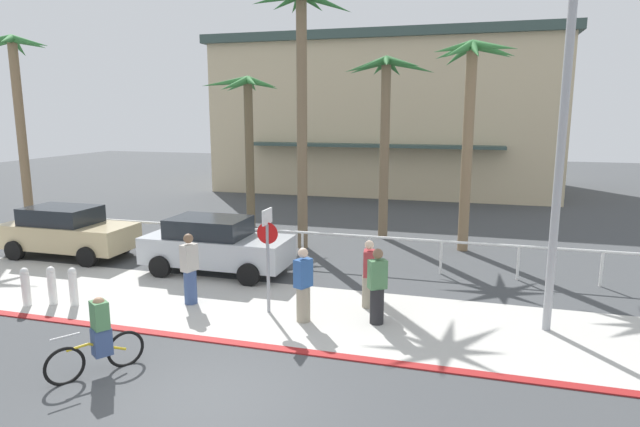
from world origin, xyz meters
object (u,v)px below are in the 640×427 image
at_px(bollard_1, 52,285).
at_px(bollard_2, 73,286).
at_px(palm_tree_4, 471,91).
at_px(pedestrian_2, 190,271).
at_px(palm_tree_1, 247,114).
at_px(palm_tree_3, 386,98).
at_px(pedestrian_1, 377,289).
at_px(palm_tree_0, 18,92).
at_px(pedestrian_0, 303,288).
at_px(stop_sign_bike_lane, 268,246).
at_px(pedestrian_3, 369,277).
at_px(cyclist_yellow_0, 99,338).
at_px(bollard_0, 26,287).
at_px(car_tan_0, 67,231).
at_px(car_silver_1, 215,245).
at_px(streetlight_curb, 563,138).

height_order(bollard_1, bollard_2, same).
distance_m(palm_tree_4, pedestrian_2, 10.94).
height_order(palm_tree_1, palm_tree_4, palm_tree_4).
relative_size(palm_tree_3, pedestrian_2, 3.73).
distance_m(palm_tree_3, pedestrian_1, 9.87).
bearing_deg(palm_tree_0, pedestrian_0, -24.93).
bearing_deg(palm_tree_1, bollard_2, -92.22).
bearing_deg(stop_sign_bike_lane, palm_tree_4, 59.81).
bearing_deg(pedestrian_3, cyclist_yellow_0, -131.16).
height_order(bollard_0, palm_tree_3, palm_tree_3).
xyz_separation_m(palm_tree_0, pedestrian_1, (15.74, -6.20, -4.76)).
height_order(palm_tree_0, pedestrian_1, palm_tree_0).
relative_size(bollard_0, pedestrian_0, 0.57).
height_order(bollard_2, pedestrian_0, pedestrian_0).
distance_m(stop_sign_bike_lane, pedestrian_3, 2.62).
xyz_separation_m(bollard_0, palm_tree_4, (10.35, 8.78, 4.98)).
relative_size(cyclist_yellow_0, pedestrian_0, 0.88).
distance_m(palm_tree_3, pedestrian_3, 9.00).
xyz_separation_m(palm_tree_1, pedestrian_0, (5.45, -9.45, -3.89)).
distance_m(stop_sign_bike_lane, pedestrian_0, 1.34).
height_order(bollard_2, pedestrian_2, pedestrian_2).
distance_m(palm_tree_3, palm_tree_4, 3.27).
bearing_deg(palm_tree_3, car_tan_0, -149.34).
bearing_deg(pedestrian_0, palm_tree_4, 66.61).
bearing_deg(cyclist_yellow_0, pedestrian_3, 48.84).
bearing_deg(car_silver_1, palm_tree_3, 56.02).
bearing_deg(pedestrian_1, bollard_2, -172.68).
bearing_deg(palm_tree_1, pedestrian_2, -75.59).
bearing_deg(palm_tree_4, palm_tree_0, -175.82).
xyz_separation_m(bollard_1, car_silver_1, (2.69, 3.65, 0.35)).
bearing_deg(pedestrian_3, bollard_1, -165.44).
xyz_separation_m(palm_tree_1, car_tan_0, (-3.91, -6.17, -3.85)).
bearing_deg(bollard_0, cyclist_yellow_0, -30.98).
bearing_deg(bollard_1, pedestrian_0, 6.07).
bearing_deg(pedestrian_1, palm_tree_0, 158.49).
bearing_deg(streetlight_curb, palm_tree_4, 105.71).
distance_m(palm_tree_0, pedestrian_3, 16.92).
height_order(stop_sign_bike_lane, palm_tree_1, palm_tree_1).
bearing_deg(bollard_0, palm_tree_0, 133.48).
distance_m(pedestrian_1, pedestrian_3, 1.05).
bearing_deg(pedestrian_1, pedestrian_3, 111.46).
relative_size(stop_sign_bike_lane, palm_tree_4, 0.36).
distance_m(palm_tree_4, pedestrian_1, 8.98).
xyz_separation_m(bollard_2, palm_tree_0, (-8.25, 7.17, 5.08)).
height_order(stop_sign_bike_lane, bollard_2, stop_sign_bike_lane).
relative_size(bollard_0, pedestrian_2, 0.55).
bearing_deg(car_tan_0, bollard_1, -53.51).
bearing_deg(stop_sign_bike_lane, bollard_0, -168.00).
relative_size(bollard_2, palm_tree_3, 0.15).
height_order(palm_tree_0, car_tan_0, palm_tree_0).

